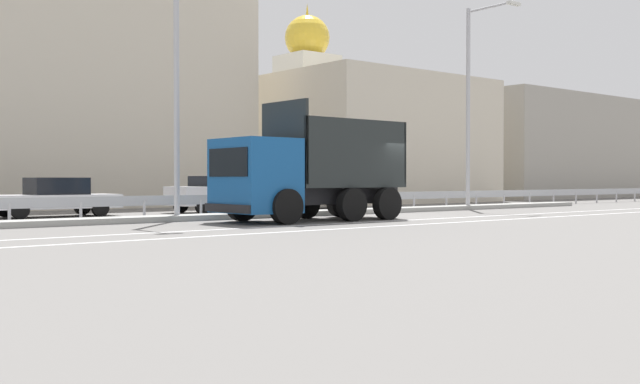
{
  "coord_description": "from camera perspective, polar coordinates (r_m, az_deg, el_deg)",
  "views": [
    {
      "loc": [
        -18.42,
        -18.1,
        1.31
      ],
      "look_at": [
        -2.08,
        1.66,
        0.88
      ],
      "focal_mm": 42.0,
      "sensor_mm": 36.0,
      "label": 1
    }
  ],
  "objects": [
    {
      "name": "parked_car_4",
      "position": [
        33.81,
        0.11,
        -0.14
      ],
      "size": [
        4.06,
        1.97,
        1.25
      ],
      "rotation": [
        0.0,
        0.0,
        1.5
      ],
      "color": "silver",
      "rests_on": "ground_plane"
    },
    {
      "name": "street_lamp_2",
      "position": [
        33.34,
        11.5,
        7.14
      ],
      "size": [
        0.71,
        2.62,
        8.75
      ],
      "color": "#ADADB2",
      "rests_on": "ground_plane"
    },
    {
      "name": "median_guardrail",
      "position": [
        28.92,
        -0.01,
        -0.5
      ],
      "size": [
        53.4,
        0.09,
        0.78
      ],
      "color": "#9EA0A5",
      "rests_on": "ground_plane"
    },
    {
      "name": "ground_plane",
      "position": [
        25.85,
        5.92,
        -1.94
      ],
      "size": [
        320.0,
        320.0,
        0.0
      ],
      "primitive_type": "plane",
      "color": "#605E5B"
    },
    {
      "name": "lane_strip_1",
      "position": [
        21.17,
        5.62,
        -2.58
      ],
      "size": [
        53.4,
        0.16,
        0.01
      ],
      "primitive_type": "cube",
      "color": "silver",
      "rests_on": "ground_plane"
    },
    {
      "name": "street_lamp_1",
      "position": [
        24.17,
        -10.72,
        9.54
      ],
      "size": [
        0.7,
        2.06,
        8.91
      ],
      "color": "#ADADB2",
      "rests_on": "ground_plane"
    },
    {
      "name": "lane_strip_0",
      "position": [
        22.47,
        2.35,
        -2.37
      ],
      "size": [
        53.4,
        0.16,
        0.01
      ],
      "primitive_type": "cube",
      "color": "silver",
      "rests_on": "ground_plane"
    },
    {
      "name": "parked_car_2",
      "position": [
        27.75,
        -19.61,
        -0.37
      ],
      "size": [
        4.45,
        1.9,
        1.37
      ],
      "rotation": [
        0.0,
        0.0,
        1.56
      ],
      "color": "silver",
      "rests_on": "ground_plane"
    },
    {
      "name": "background_building_2",
      "position": [
        60.09,
        14.4,
        3.13
      ],
      "size": [
        18.91,
        15.62,
        7.21
      ],
      "primitive_type": "cube",
      "color": "gray",
      "rests_on": "ground_plane"
    },
    {
      "name": "background_building_0",
      "position": [
        37.33,
        -22.81,
        6.98
      ],
      "size": [
        22.01,
        8.68,
        10.54
      ],
      "primitive_type": "cube",
      "color": "beige",
      "rests_on": "ground_plane"
    },
    {
      "name": "background_building_1",
      "position": [
        44.47,
        3.55,
        3.89
      ],
      "size": [
        12.44,
        10.47,
        7.16
      ],
      "primitive_type": "cube",
      "color": "beige",
      "rests_on": "ground_plane"
    },
    {
      "name": "median_island",
      "position": [
        27.99,
        1.63,
        -1.53
      ],
      "size": [
        29.37,
        1.1,
        0.18
      ],
      "primitive_type": "cube",
      "color": "gray",
      "rests_on": "ground_plane"
    },
    {
      "name": "church_tower",
      "position": [
        54.26,
        -0.98,
        6.37
      ],
      "size": [
        3.6,
        3.6,
        14.01
      ],
      "color": "silver",
      "rests_on": "ground_plane"
    },
    {
      "name": "median_road_sign",
      "position": [
        27.69,
        0.99,
        0.69
      ],
      "size": [
        0.78,
        0.16,
        2.2
      ],
      "color": "white",
      "rests_on": "ground_plane"
    },
    {
      "name": "dump_truck",
      "position": [
        23.3,
        -2.08,
        0.99
      ],
      "size": [
        6.47,
        2.64,
        3.73
      ],
      "rotation": [
        0.0,
        0.0,
        1.57
      ],
      "color": "#144C8C",
      "rests_on": "ground_plane"
    },
    {
      "name": "parked_car_3",
      "position": [
        29.93,
        -7.77,
        -0.13
      ],
      "size": [
        3.94,
        1.9,
        1.44
      ],
      "rotation": [
        0.0,
        0.0,
        -1.57
      ],
      "color": "silver",
      "rests_on": "ground_plane"
    }
  ]
}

